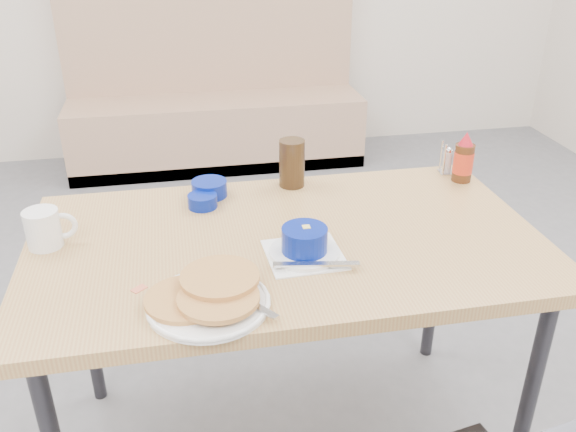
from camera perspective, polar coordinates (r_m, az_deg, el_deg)
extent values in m
cube|color=tan|center=(4.14, -6.66, 7.95)|extent=(1.90, 0.55, 0.45)
cube|color=tan|center=(4.22, -7.30, 15.27)|extent=(1.90, 0.12, 1.00)
cube|color=#2D2D33|center=(4.20, -6.52, 5.57)|extent=(1.90, 0.55, 0.08)
cube|color=tan|center=(1.68, -0.14, -2.63)|extent=(1.40, 0.80, 0.04)
cylinder|color=#2D2D33|center=(1.87, 21.63, -15.61)|extent=(0.04, 0.04, 0.72)
cylinder|color=#2D2D33|center=(2.16, -18.39, -8.66)|extent=(0.04, 0.04, 0.72)
cylinder|color=#2D2D33|center=(2.31, 13.65, -5.40)|extent=(0.04, 0.04, 0.72)
cylinder|color=white|center=(1.41, -7.45, -8.13)|extent=(0.28, 0.28, 0.01)
cylinder|color=tan|center=(1.41, -9.58, -7.66)|extent=(0.19, 0.19, 0.01)
cylinder|color=tan|center=(1.38, -6.53, -7.65)|extent=(0.19, 0.19, 0.01)
cylinder|color=tan|center=(1.43, -6.40, -5.71)|extent=(0.19, 0.19, 0.01)
cube|color=silver|center=(1.37, -2.95, -8.43)|extent=(0.09, 0.11, 0.01)
cylinder|color=white|center=(1.73, -21.95, -1.11)|extent=(0.09, 0.09, 0.10)
cylinder|color=black|center=(1.71, -22.22, 0.26)|extent=(0.08, 0.08, 0.00)
torus|color=white|center=(1.73, -20.31, -0.88)|extent=(0.08, 0.02, 0.08)
cube|color=white|center=(1.59, 1.53, -3.63)|extent=(0.20, 0.20, 0.00)
cylinder|color=white|center=(1.58, 1.54, -3.40)|extent=(0.18, 0.18, 0.01)
cylinder|color=navy|center=(1.57, 1.55, -2.21)|extent=(0.12, 0.12, 0.06)
cylinder|color=white|center=(1.55, 1.57, -1.37)|extent=(0.11, 0.11, 0.01)
cube|color=#F4DB60|center=(1.56, 1.72, -1.12)|extent=(0.02, 0.02, 0.01)
cube|color=silver|center=(1.52, 2.67, -4.51)|extent=(0.22, 0.06, 0.01)
cylinder|color=navy|center=(1.85, -8.00, 1.40)|extent=(0.09, 0.09, 0.04)
cylinder|color=navy|center=(1.92, -7.37, 2.57)|extent=(0.11, 0.11, 0.05)
cylinder|color=#301F0F|center=(1.95, 0.37, 4.97)|extent=(0.09, 0.09, 0.15)
cube|color=silver|center=(2.15, 15.09, 4.01)|extent=(0.10, 0.06, 0.00)
cylinder|color=silver|center=(2.11, 14.44, 5.15)|extent=(0.01, 0.01, 0.10)
cylinder|color=silver|center=(2.13, 16.38, 5.15)|extent=(0.01, 0.01, 0.10)
cylinder|color=silver|center=(2.14, 14.14, 5.53)|extent=(0.01, 0.01, 0.10)
cylinder|color=silver|center=(2.16, 16.06, 5.53)|extent=(0.01, 0.01, 0.10)
cylinder|color=silver|center=(2.13, 14.67, 4.93)|extent=(0.03, 0.03, 0.07)
cylinder|color=#3F3326|center=(2.15, 15.74, 4.93)|extent=(0.03, 0.03, 0.07)
cylinder|color=#47230F|center=(2.08, 16.07, 4.80)|extent=(0.06, 0.06, 0.12)
cylinder|color=#DE4A19|center=(2.07, 16.08, 4.87)|extent=(0.06, 0.06, 0.07)
cone|color=red|center=(2.05, 16.37, 6.98)|extent=(0.05, 0.05, 0.04)
cube|color=#D16245|center=(1.50, -13.77, -6.63)|extent=(0.04, 0.04, 0.00)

